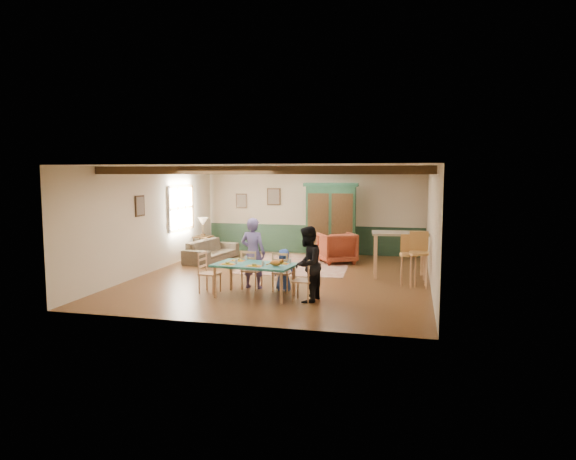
% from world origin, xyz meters
% --- Properties ---
extents(floor, '(8.00, 8.00, 0.00)m').
position_xyz_m(floor, '(0.00, 0.00, 0.00)').
color(floor, '#512E16').
rests_on(floor, ground).
extents(wall_back, '(7.00, 0.02, 2.70)m').
position_xyz_m(wall_back, '(0.00, 4.00, 1.35)').
color(wall_back, beige).
rests_on(wall_back, floor).
extents(wall_left, '(0.02, 8.00, 2.70)m').
position_xyz_m(wall_left, '(-3.50, 0.00, 1.35)').
color(wall_left, beige).
rests_on(wall_left, floor).
extents(wall_right, '(0.02, 8.00, 2.70)m').
position_xyz_m(wall_right, '(3.50, 0.00, 1.35)').
color(wall_right, beige).
rests_on(wall_right, floor).
extents(ceiling, '(7.00, 8.00, 0.02)m').
position_xyz_m(ceiling, '(0.00, 0.00, 2.70)').
color(ceiling, silver).
rests_on(ceiling, wall_back).
extents(wainscot_back, '(6.95, 0.03, 0.90)m').
position_xyz_m(wainscot_back, '(0.00, 3.98, 0.45)').
color(wainscot_back, '#1A3120').
rests_on(wainscot_back, floor).
extents(ceiling_beam_front, '(6.95, 0.16, 0.16)m').
position_xyz_m(ceiling_beam_front, '(0.00, -2.30, 2.61)').
color(ceiling_beam_front, black).
rests_on(ceiling_beam_front, ceiling).
extents(ceiling_beam_mid, '(6.95, 0.16, 0.16)m').
position_xyz_m(ceiling_beam_mid, '(0.00, 0.40, 2.61)').
color(ceiling_beam_mid, black).
rests_on(ceiling_beam_mid, ceiling).
extents(ceiling_beam_back, '(6.95, 0.16, 0.16)m').
position_xyz_m(ceiling_beam_back, '(0.00, 3.00, 2.61)').
color(ceiling_beam_back, black).
rests_on(ceiling_beam_back, ceiling).
extents(window_left, '(0.06, 1.60, 1.30)m').
position_xyz_m(window_left, '(-3.47, 1.70, 1.55)').
color(window_left, white).
rests_on(window_left, wall_left).
extents(picture_left_wall, '(0.04, 0.42, 0.52)m').
position_xyz_m(picture_left_wall, '(-3.47, -0.60, 1.75)').
color(picture_left_wall, gray).
rests_on(picture_left_wall, wall_left).
extents(picture_back_a, '(0.45, 0.04, 0.55)m').
position_xyz_m(picture_back_a, '(-1.30, 3.97, 1.80)').
color(picture_back_a, gray).
rests_on(picture_back_a, wall_back).
extents(picture_back_b, '(0.38, 0.04, 0.48)m').
position_xyz_m(picture_back_b, '(-2.40, 3.97, 1.65)').
color(picture_back_b, gray).
rests_on(picture_back_b, wall_back).
extents(dining_table, '(1.74, 1.10, 0.69)m').
position_xyz_m(dining_table, '(-0.08, -2.02, 0.34)').
color(dining_table, '#1F645F').
rests_on(dining_table, floor).
extents(dining_chair_far_left, '(0.43, 0.45, 0.87)m').
position_xyz_m(dining_chair_far_left, '(-0.36, -1.32, 0.43)').
color(dining_chair_far_left, tan).
rests_on(dining_chair_far_left, floor).
extents(dining_chair_far_right, '(0.43, 0.45, 0.87)m').
position_xyz_m(dining_chair_far_right, '(0.36, -1.41, 0.43)').
color(dining_chair_far_right, tan).
rests_on(dining_chair_far_right, floor).
extents(dining_chair_end_left, '(0.45, 0.43, 0.87)m').
position_xyz_m(dining_chair_end_left, '(-1.12, -1.90, 0.43)').
color(dining_chair_end_left, tan).
rests_on(dining_chair_end_left, floor).
extents(dining_chair_end_right, '(0.45, 0.43, 0.87)m').
position_xyz_m(dining_chair_end_right, '(0.97, -2.15, 0.43)').
color(dining_chair_end_right, tan).
rests_on(dining_chair_end_right, floor).
extents(person_man, '(0.62, 0.44, 1.58)m').
position_xyz_m(person_man, '(-0.35, -1.25, 0.79)').
color(person_man, '#5F4F89').
rests_on(person_man, floor).
extents(person_woman, '(0.65, 0.80, 1.51)m').
position_xyz_m(person_woman, '(1.06, -2.16, 0.75)').
color(person_woman, black).
rests_on(person_woman, floor).
extents(person_child, '(0.48, 0.34, 0.92)m').
position_xyz_m(person_child, '(0.37, -1.34, 0.46)').
color(person_child, '#27469F').
rests_on(person_child, floor).
extents(cat, '(0.34, 0.17, 0.16)m').
position_xyz_m(cat, '(0.41, -2.17, 0.77)').
color(cat, orange).
rests_on(cat, dining_table).
extents(place_setting_near_left, '(0.40, 0.32, 0.11)m').
position_xyz_m(place_setting_near_left, '(-0.60, -2.19, 0.74)').
color(place_setting_near_left, gold).
rests_on(place_setting_near_left, dining_table).
extents(place_setting_near_center, '(0.40, 0.32, 0.11)m').
position_xyz_m(place_setting_near_center, '(-0.01, -2.26, 0.74)').
color(place_setting_near_center, gold).
rests_on(place_setting_near_center, dining_table).
extents(place_setting_far_left, '(0.40, 0.32, 0.11)m').
position_xyz_m(place_setting_far_left, '(-0.55, -1.74, 0.74)').
color(place_setting_far_left, gold).
rests_on(place_setting_far_left, dining_table).
extents(place_setting_far_right, '(0.40, 0.32, 0.11)m').
position_xyz_m(place_setting_far_right, '(0.45, -1.85, 0.74)').
color(place_setting_far_right, gold).
rests_on(place_setting_far_right, dining_table).
extents(area_rug, '(3.01, 3.53, 0.01)m').
position_xyz_m(area_rug, '(-0.06, 1.91, 0.01)').
color(area_rug, '#C7B590').
rests_on(area_rug, floor).
extents(armoire, '(1.64, 0.73, 2.27)m').
position_xyz_m(armoire, '(0.69, 3.17, 1.13)').
color(armoire, '#163722').
rests_on(armoire, floor).
extents(armchair, '(1.28, 1.29, 0.88)m').
position_xyz_m(armchair, '(1.00, 2.38, 0.44)').
color(armchair, '#541A10').
rests_on(armchair, floor).
extents(sofa, '(1.02, 2.15, 0.61)m').
position_xyz_m(sofa, '(-2.63, 1.90, 0.30)').
color(sofa, '#423829').
rests_on(sofa, floor).
extents(end_table, '(0.53, 0.53, 0.63)m').
position_xyz_m(end_table, '(-3.18, 2.59, 0.31)').
color(end_table, black).
rests_on(end_table, floor).
extents(table_lamp, '(0.34, 0.34, 0.58)m').
position_xyz_m(table_lamp, '(-3.18, 2.59, 0.92)').
color(table_lamp, beige).
rests_on(table_lamp, end_table).
extents(counter_table, '(1.41, 0.91, 1.12)m').
position_xyz_m(counter_table, '(2.77, 0.76, 0.56)').
color(counter_table, tan).
rests_on(counter_table, floor).
extents(bar_stool_left, '(0.42, 0.46, 1.16)m').
position_xyz_m(bar_stool_left, '(3.00, -0.17, 0.58)').
color(bar_stool_left, tan).
rests_on(bar_stool_left, floor).
extents(bar_stool_right, '(0.46, 0.50, 1.25)m').
position_xyz_m(bar_stool_right, '(3.22, -0.29, 0.62)').
color(bar_stool_right, tan).
rests_on(bar_stool_right, floor).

